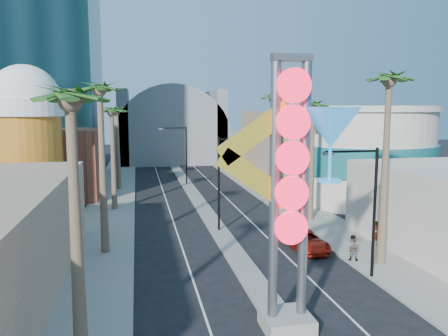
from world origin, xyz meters
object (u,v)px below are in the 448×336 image
red_pickup (306,241)px  pedestrian_a (375,233)px  neon_sign (307,175)px  pedestrian_b (352,247)px

red_pickup → pedestrian_a: bearing=-5.1°
neon_sign → red_pickup: bearing=67.6°
red_pickup → pedestrian_a: 5.34m
pedestrian_a → pedestrian_b: bearing=25.3°
neon_sign → pedestrian_a: (9.88, 10.67, -6.24)m
pedestrian_a → neon_sign: bearing=32.9°
pedestrian_a → pedestrian_b: pedestrian_a is taller
red_pickup → pedestrian_b: (2.03, -3.11, 0.34)m
pedestrian_a → pedestrian_b: size_ratio=1.06×
red_pickup → pedestrian_b: pedestrian_b is taller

